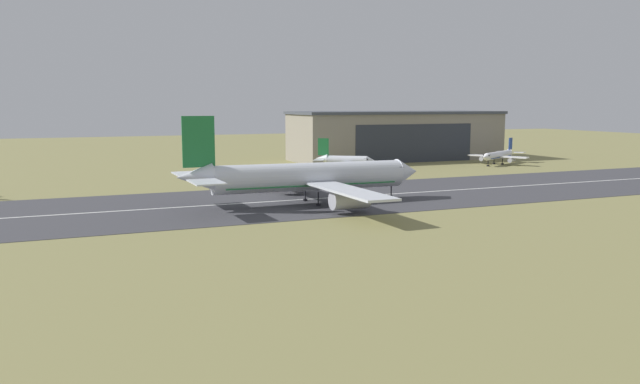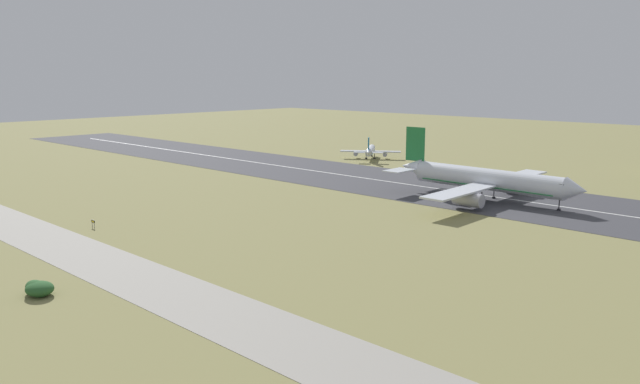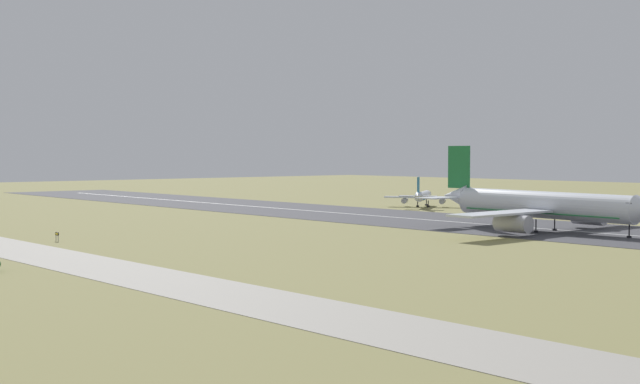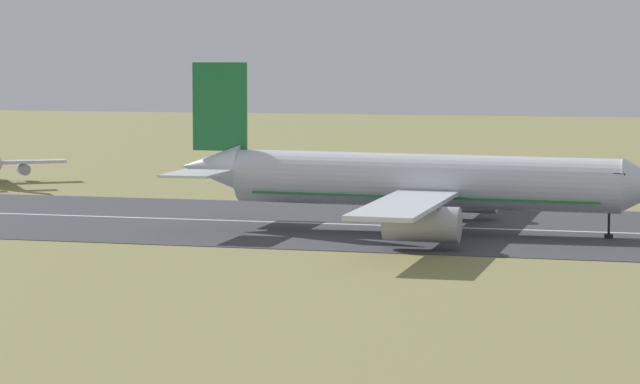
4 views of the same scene
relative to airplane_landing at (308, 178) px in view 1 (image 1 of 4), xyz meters
name	(u,v)px [view 1 (image 1 of 4)]	position (x,y,z in m)	size (l,w,h in m)	color
ground_plane	(286,309)	(-24.36, -55.99, -4.98)	(658.81, 658.81, 0.00)	olive
runway_strip	(173,208)	(-24.36, 5.03, -4.95)	(418.81, 41.06, 0.06)	#3D3D42
runway_centreline	(173,208)	(-24.36, 5.03, -4.91)	(376.93, 0.70, 0.01)	silver
hangar_building	(396,135)	(62.90, 77.71, 3.19)	(72.10, 25.49, 16.29)	gray
airplane_landing	(308,178)	(0.00, 0.00, 0.00)	(48.75, 53.49, 16.63)	silver
airplane_parked_west	(499,155)	(83.63, 49.73, -2.12)	(22.30, 18.65, 7.90)	white
airplane_parked_east	(346,161)	(30.75, 49.27, -2.10)	(18.21, 21.51, 9.21)	silver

